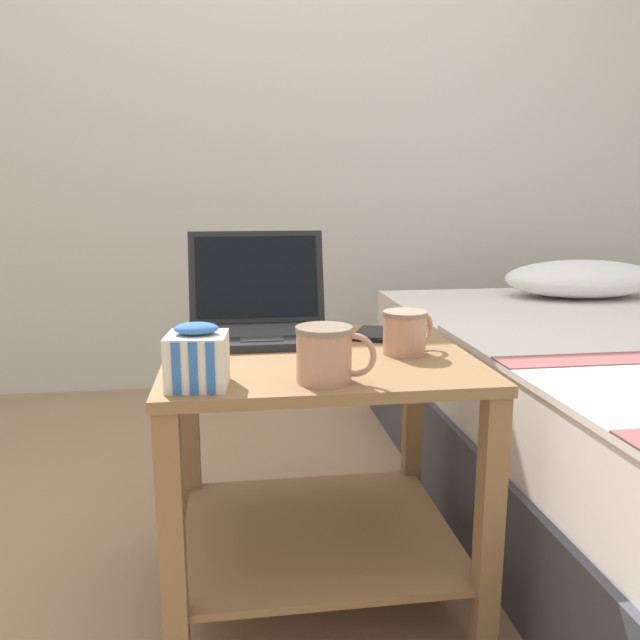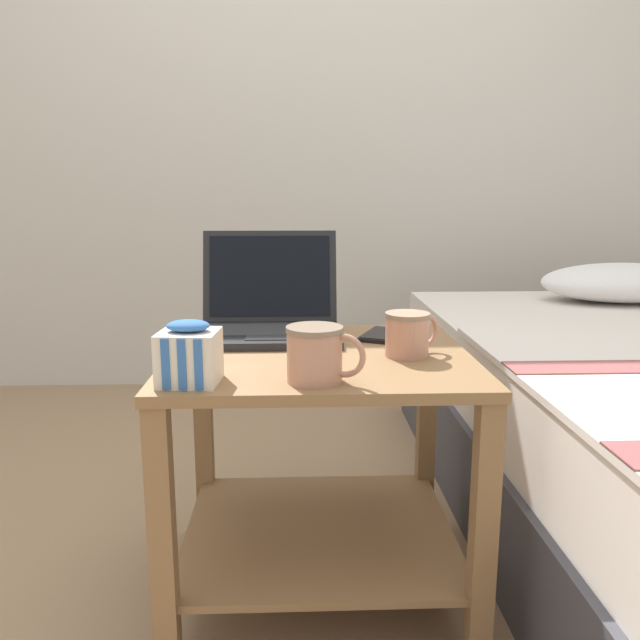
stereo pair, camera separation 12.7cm
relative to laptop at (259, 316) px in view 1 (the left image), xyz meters
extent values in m
plane|color=#937556|center=(0.11, -0.18, -0.60)|extent=(8.00, 8.00, 0.00)
cube|color=beige|center=(0.11, 1.44, 0.65)|extent=(8.00, 0.05, 2.50)
ellipsoid|color=white|center=(1.25, 0.73, -0.03)|extent=(0.60, 0.36, 0.14)
cube|color=olive|center=(0.11, -0.18, -0.06)|extent=(0.64, 0.57, 0.02)
cube|color=olive|center=(0.11, -0.18, -0.47)|extent=(0.60, 0.53, 0.02)
cube|color=olive|center=(-0.18, -0.44, -0.34)|extent=(0.04, 0.04, 0.53)
cube|color=olive|center=(0.41, -0.44, -0.34)|extent=(0.04, 0.04, 0.53)
cube|color=olive|center=(-0.18, 0.08, -0.34)|extent=(0.04, 0.04, 0.53)
cube|color=olive|center=(0.41, 0.08, -0.34)|extent=(0.04, 0.04, 0.53)
cube|color=black|center=(0.00, -0.05, -0.04)|extent=(0.33, 0.24, 0.02)
cube|color=#2D2D30|center=(0.00, -0.03, -0.03)|extent=(0.28, 0.13, 0.00)
cube|color=#2D2D30|center=(0.00, -0.11, -0.03)|extent=(0.09, 0.05, 0.00)
cube|color=black|center=(0.00, 0.10, 0.08)|extent=(0.33, 0.07, 0.22)
cube|color=black|center=(0.00, 0.09, 0.08)|extent=(0.30, 0.05, 0.20)
cube|color=green|center=(0.03, 0.11, 0.10)|extent=(0.04, 0.01, 0.03)
cube|color=black|center=(-0.06, 0.10, 0.06)|extent=(0.03, 0.01, 0.04)
cube|color=blue|center=(-0.03, 0.12, 0.14)|extent=(0.03, 0.01, 0.04)
cylinder|color=tan|center=(0.30, -0.21, 0.00)|extent=(0.09, 0.09, 0.09)
cylinder|color=#7F6B56|center=(0.30, -0.21, 0.04)|extent=(0.09, 0.09, 0.01)
cylinder|color=black|center=(0.30, -0.21, 0.03)|extent=(0.08, 0.08, 0.01)
torus|color=tan|center=(0.34, -0.19, 0.00)|extent=(0.07, 0.05, 0.07)
cylinder|color=tan|center=(0.10, -0.39, 0.00)|extent=(0.10, 0.10, 0.10)
cylinder|color=#7F6B56|center=(0.10, -0.39, 0.05)|extent=(0.10, 0.10, 0.01)
cylinder|color=black|center=(0.10, -0.39, 0.04)|extent=(0.09, 0.09, 0.01)
torus|color=tan|center=(0.15, -0.41, 0.00)|extent=(0.08, 0.04, 0.08)
cube|color=silver|center=(-0.12, -0.39, 0.00)|extent=(0.11, 0.11, 0.09)
cube|color=#3366B2|center=(-0.16, -0.43, 0.00)|extent=(0.01, 0.00, 0.09)
cube|color=#3366B2|center=(-0.13, -0.44, 0.00)|extent=(0.01, 0.00, 0.09)
cube|color=#3366B2|center=(-0.10, -0.44, 0.00)|extent=(0.01, 0.00, 0.09)
ellipsoid|color=#3366B2|center=(-0.12, -0.39, 0.06)|extent=(0.08, 0.06, 0.02)
cube|color=black|center=(0.27, -0.03, -0.04)|extent=(0.13, 0.17, 0.01)
cube|color=black|center=(0.27, -0.03, -0.04)|extent=(0.12, 0.15, 0.00)
camera|label=1|loc=(-0.06, -1.45, 0.28)|focal=35.00mm
camera|label=2|loc=(0.07, -1.47, 0.28)|focal=35.00mm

